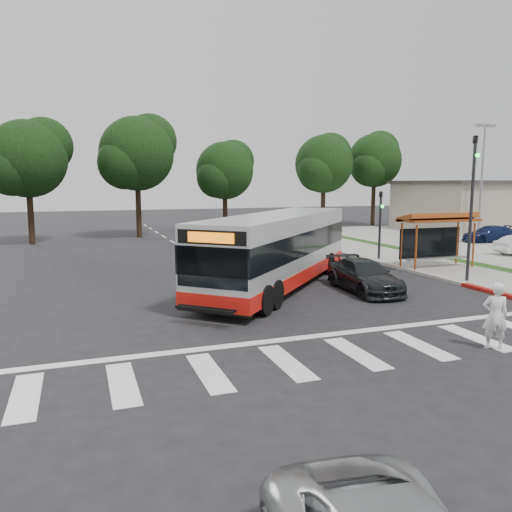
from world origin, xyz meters
name	(u,v)px	position (x,y,z in m)	size (l,w,h in m)	color
ground	(283,309)	(0.00, 0.00, 0.00)	(140.00, 140.00, 0.00)	black
sidewalk_east	(404,260)	(11.00, 8.00, 0.06)	(4.00, 40.00, 0.12)	gray
curb_east	(375,261)	(9.00, 8.00, 0.07)	(0.30, 40.00, 0.15)	#9E9991
commercial_building	(482,207)	(30.00, 22.00, 2.20)	(14.00, 10.00, 4.40)	#A6998B
building_roof_cap	(483,182)	(30.00, 22.00, 4.55)	(14.60, 10.60, 0.30)	#383330
crosswalk_ladder	(356,353)	(0.00, -5.00, 0.01)	(18.00, 2.60, 0.01)	silver
bus_shelter	(437,224)	(10.80, 5.10, 2.35)	(4.20, 1.60, 2.86)	#984419
traffic_signal_ne_tall	(472,197)	(9.60, 1.49, 3.88)	(0.18, 0.37, 6.50)	black
traffic_signal_ne_short	(380,218)	(9.60, 8.49, 2.48)	(0.18, 0.37, 4.00)	black
lot_light_mid	(483,165)	(24.00, 16.00, 5.91)	(1.90, 0.35, 9.01)	gray
tree_ne_a	(324,163)	(16.08, 28.06, 6.39)	(6.16, 5.74, 9.30)	black
tree_ne_b	(375,160)	(23.08, 30.06, 6.92)	(6.16, 5.74, 10.02)	black
tree_north_a	(138,153)	(-1.92, 26.07, 6.92)	(6.60, 6.15, 10.17)	black
tree_north_b	(225,170)	(6.07, 28.06, 5.66)	(5.72, 5.33, 8.43)	black
tree_north_c	(28,158)	(-9.92, 24.06, 6.29)	(6.16, 5.74, 9.30)	black
transit_bus	(278,251)	(1.29, 3.64, 1.57)	(2.64, 12.19, 3.15)	#B8BBBD
pedestrian	(495,316)	(3.70, -5.93, 0.92)	(0.67, 0.44, 1.84)	white
dark_sedan	(364,276)	(4.32, 1.59, 0.65)	(1.82, 4.48, 1.30)	black
parked_car_3	(490,234)	(22.23, 13.01, 0.71)	(1.70, 4.19, 1.22)	#121E41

